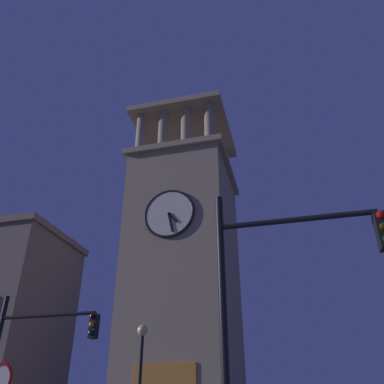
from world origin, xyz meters
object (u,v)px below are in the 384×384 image
Objects in this scene: traffic_signal_near at (26,355)px; traffic_signal_far at (275,293)px; clocktower at (185,281)px; street_lamp at (141,365)px.

traffic_signal_far is (-8.21, 4.18, 0.41)m from traffic_signal_near.
clocktower is 17.99m from traffic_signal_far.
traffic_signal_far is at bearing 153.01° from traffic_signal_near.
traffic_signal_near reaches higher than street_lamp.
traffic_signal_far reaches higher than street_lamp.
traffic_signal_near is at bearing 57.87° from street_lamp.
traffic_signal_near is (1.98, 11.87, -5.62)m from clocktower.
traffic_signal_near is 9.22m from traffic_signal_far.
traffic_signal_near is at bearing -26.99° from traffic_signal_far.
traffic_signal_far is at bearing 111.21° from clocktower.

